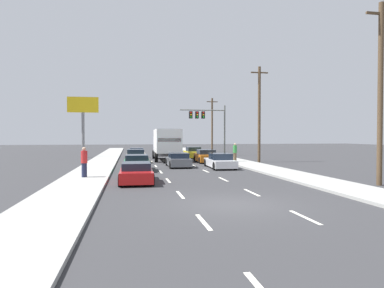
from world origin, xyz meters
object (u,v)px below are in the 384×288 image
at_px(traffic_signal_mast, 204,118).
at_px(utility_pole_near, 380,92).
at_px(car_yellow, 193,153).
at_px(car_navy, 137,153).
at_px(utility_pole_far, 212,124).
at_px(pedestrian_mid_block, 84,162).
at_px(car_red, 136,173).
at_px(car_tan, 136,156).
at_px(box_truck, 166,143).
at_px(car_white, 220,161).
at_px(roadside_billboard, 83,115).
at_px(car_orange, 206,156).
at_px(utility_pole_mid, 259,113).
at_px(car_green, 137,163).
at_px(car_gray, 178,160).
at_px(pedestrian_near_corner, 235,152).

relative_size(traffic_signal_mast, utility_pole_near, 0.69).
bearing_deg(car_yellow, car_navy, 175.42).
xyz_separation_m(car_navy, utility_pole_far, (12.38, 13.32, 3.96)).
bearing_deg(pedestrian_mid_block, car_yellow, 61.26).
distance_m(car_navy, pedestrian_mid_block, 19.58).
height_order(car_red, pedestrian_mid_block, pedestrian_mid_block).
distance_m(car_tan, car_yellow, 9.13).
distance_m(box_truck, car_white, 10.22).
bearing_deg(utility_pole_far, traffic_signal_mast, -109.51).
bearing_deg(roadside_billboard, car_orange, -38.10).
relative_size(utility_pole_mid, utility_pole_far, 1.10).
bearing_deg(box_truck, traffic_signal_mast, 53.32).
height_order(car_red, car_yellow, car_yellow).
bearing_deg(utility_pole_near, car_green, 140.88).
bearing_deg(car_yellow, car_tan, -139.47).
xyz_separation_m(box_truck, car_gray, (0.23, -7.87, -1.38)).
relative_size(car_orange, pedestrian_mid_block, 2.29).
bearing_deg(car_orange, car_yellow, 89.98).
xyz_separation_m(car_red, utility_pole_near, (12.87, -3.64, 4.49)).
bearing_deg(car_tan, car_green, -90.36).
bearing_deg(car_white, pedestrian_mid_block, -150.65).
distance_m(car_green, roadside_billboard, 18.96).
height_order(car_navy, pedestrian_mid_block, pedestrian_mid_block).
distance_m(car_gray, utility_pole_far, 27.12).
relative_size(car_navy, car_orange, 1.11).
bearing_deg(utility_pole_near, car_gray, 125.52).
xyz_separation_m(box_truck, car_orange, (3.64, -3.36, -1.35)).
xyz_separation_m(car_white, roadside_billboard, (-13.03, 16.48, 4.69)).
distance_m(box_truck, car_gray, 7.99).
xyz_separation_m(utility_pole_mid, utility_pole_far, (0.28, 21.41, -0.43)).
xyz_separation_m(utility_pole_near, roadside_billboard, (-18.91, 27.65, 0.21)).
xyz_separation_m(car_white, pedestrian_near_corner, (2.94, 5.28, 0.49)).
bearing_deg(car_white, car_tan, 133.72).
height_order(car_tan, pedestrian_near_corner, pedestrian_near_corner).
height_order(car_green, pedestrian_mid_block, pedestrian_mid_block).
bearing_deg(utility_pole_near, car_tan, 124.75).
distance_m(roadside_billboard, pedestrian_near_corner, 19.95).
bearing_deg(car_tan, car_orange, -7.80).
distance_m(box_truck, traffic_signal_mast, 10.50).
bearing_deg(car_red, car_tan, 89.20).
bearing_deg(car_orange, utility_pole_far, 74.73).
bearing_deg(box_truck, roadside_billboard, 143.81).
bearing_deg(car_gray, car_tan, 122.87).
xyz_separation_m(roadside_billboard, pedestrian_near_corner, (15.96, -11.20, -4.20)).
height_order(box_truck, pedestrian_mid_block, box_truck).
distance_m(car_red, car_white, 10.27).
height_order(car_tan, car_green, car_tan).
bearing_deg(roadside_billboard, utility_pole_near, -55.63).
bearing_deg(utility_pole_mid, box_truck, 156.00).
distance_m(utility_pole_far, roadside_billboard, 21.54).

